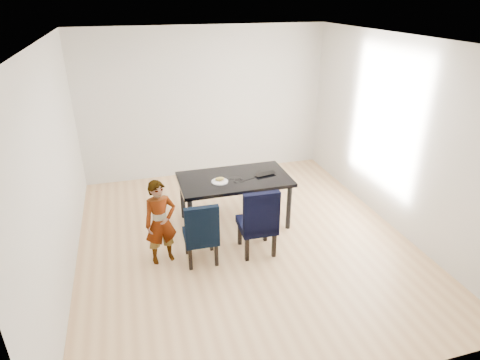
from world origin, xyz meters
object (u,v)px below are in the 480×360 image
object	(u,v)px
child	(161,222)
chair_right	(257,219)
dining_table	(234,201)
laptop	(264,173)
chair_left	(200,231)
plate	(220,182)

from	to	relation	value
child	chair_right	bearing A→B (deg)	-17.53
chair_right	child	distance (m)	1.24
dining_table	child	size ratio (longest dim) A/B	1.41
dining_table	chair_right	size ratio (longest dim) A/B	1.65
child	laptop	bearing A→B (deg)	11.25
chair_left	child	world-z (taller)	child
chair_right	laptop	size ratio (longest dim) A/B	3.08
chair_left	chair_right	distance (m)	0.76
dining_table	laptop	size ratio (longest dim) A/B	5.08
laptop	child	bearing A→B (deg)	12.11
chair_right	laptop	world-z (taller)	chair_right
chair_right	child	bearing A→B (deg)	176.01
chair_left	child	distance (m)	0.51
chair_left	dining_table	bearing A→B (deg)	51.43
laptop	dining_table	bearing A→B (deg)	-8.11
dining_table	chair_left	world-z (taller)	chair_left
chair_left	laptop	bearing A→B (deg)	37.33
plate	laptop	distance (m)	0.70
plate	laptop	world-z (taller)	laptop
child	laptop	size ratio (longest dim) A/B	3.60
chair_right	plate	distance (m)	0.82
chair_right	laptop	xyz separation A→B (m)	(0.37, 0.80, 0.28)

